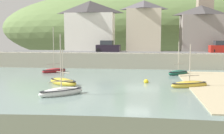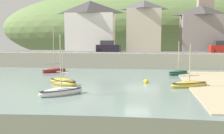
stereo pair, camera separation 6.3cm
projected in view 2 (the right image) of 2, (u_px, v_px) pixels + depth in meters
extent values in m
cube|color=gray|center=(137.00, 88.00, 27.17)|extent=(48.00, 40.00, 0.06)
cube|color=gray|center=(141.00, 61.00, 43.80)|extent=(48.00, 2.40, 2.40)
cube|color=#606060|center=(141.00, 52.00, 47.32)|extent=(48.00, 9.00, 0.10)
ellipsoid|color=#607A44|center=(137.00, 28.00, 81.04)|extent=(80.00, 44.00, 21.25)
cube|color=white|center=(90.00, 32.00, 52.57)|extent=(8.93, 4.20, 6.96)
pyramid|color=#3E3B3C|center=(90.00, 7.00, 52.06)|extent=(9.23, 4.50, 2.35)
cube|color=beige|center=(144.00, 30.00, 51.31)|extent=(6.10, 5.61, 7.57)
pyramid|color=#4F4C51|center=(144.00, 5.00, 50.80)|extent=(6.40, 5.91, 1.66)
cube|color=gray|center=(201.00, 33.00, 50.11)|extent=(7.06, 4.77, 6.42)
pyramid|color=#403D3D|center=(202.00, 10.00, 49.66)|extent=(7.36, 5.07, 1.78)
cube|color=gray|center=(204.00, 22.00, 53.65)|extent=(2.80, 2.80, 10.84)
ellipsoid|color=#18503E|center=(178.00, 73.00, 36.69)|extent=(3.37, 3.18, 0.76)
ellipsoid|color=black|center=(178.00, 71.00, 36.66)|extent=(3.30, 3.12, 0.12)
cylinder|color=#B2A893|center=(179.00, 56.00, 36.44)|extent=(0.09, 0.09, 3.76)
cylinder|color=gray|center=(178.00, 64.00, 36.55)|extent=(1.48, 1.32, 0.07)
ellipsoid|color=gold|center=(189.00, 85.00, 27.56)|extent=(4.10, 2.51, 0.82)
ellipsoid|color=black|center=(189.00, 83.00, 27.54)|extent=(4.02, 2.46, 0.12)
cylinder|color=#B2A893|center=(190.00, 63.00, 27.32)|extent=(0.09, 0.09, 3.64)
cylinder|color=gray|center=(190.00, 76.00, 27.46)|extent=(2.05, 0.92, 0.07)
ellipsoid|color=gold|center=(63.00, 82.00, 29.04)|extent=(4.01, 3.35, 0.89)
ellipsoid|color=black|center=(63.00, 80.00, 29.02)|extent=(3.93, 3.28, 0.12)
cylinder|color=#B2A893|center=(63.00, 64.00, 28.83)|extent=(0.09, 0.09, 3.03)
cylinder|color=gray|center=(63.00, 72.00, 28.93)|extent=(1.77, 1.26, 0.07)
ellipsoid|color=white|center=(61.00, 92.00, 23.84)|extent=(3.82, 3.56, 0.87)
ellipsoid|color=black|center=(61.00, 90.00, 23.81)|extent=(3.74, 3.49, 0.12)
cylinder|color=#B2A893|center=(61.00, 61.00, 23.54)|extent=(0.09, 0.09, 4.55)
cylinder|color=gray|center=(61.00, 81.00, 23.73)|extent=(1.70, 1.51, 0.07)
ellipsoid|color=maroon|center=(54.00, 71.00, 39.18)|extent=(3.39, 3.57, 0.71)
ellipsoid|color=black|center=(54.00, 69.00, 39.16)|extent=(3.33, 3.50, 0.12)
cylinder|color=#B2A893|center=(54.00, 48.00, 38.83)|extent=(0.09, 0.09, 5.77)
cylinder|color=gray|center=(54.00, 64.00, 39.07)|extent=(1.55, 1.71, 0.07)
cube|color=black|center=(108.00, 48.00, 47.95)|extent=(4.19, 1.94, 1.20)
cube|color=#282D33|center=(107.00, 43.00, 47.88)|extent=(2.19, 1.62, 0.80)
cylinder|color=black|center=(118.00, 50.00, 48.57)|extent=(0.64, 0.22, 0.64)
cylinder|color=black|center=(117.00, 50.00, 46.99)|extent=(0.64, 0.22, 0.64)
cylinder|color=black|center=(100.00, 50.00, 48.97)|extent=(0.64, 0.22, 0.64)
cylinder|color=black|center=(98.00, 50.00, 47.39)|extent=(0.64, 0.22, 0.64)
cube|color=#AB1F16|center=(223.00, 49.00, 45.63)|extent=(4.16, 1.86, 1.20)
cube|color=#282D33|center=(221.00, 43.00, 45.56)|extent=(2.16, 1.58, 0.80)
cylinder|color=black|center=(211.00, 50.00, 46.65)|extent=(0.64, 0.22, 0.64)
cylinder|color=black|center=(213.00, 51.00, 45.07)|extent=(0.64, 0.22, 0.64)
sphere|color=yellow|center=(146.00, 81.00, 30.08)|extent=(0.52, 0.52, 0.52)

